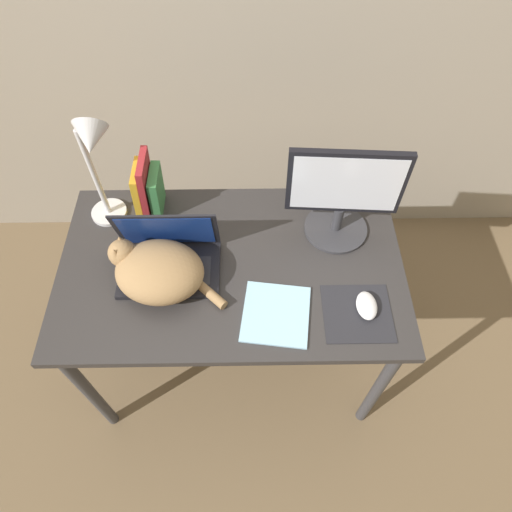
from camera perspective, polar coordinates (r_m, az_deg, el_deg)
ground_plane at (r=2.14m, az=-2.34°, el=-20.78°), size 12.00×12.00×0.00m
desk at (r=1.66m, az=-3.01°, el=-2.73°), size 1.20×0.72×0.76m
laptop at (r=1.57m, az=-10.80°, el=-0.22°), size 0.34×0.23×0.23m
cat at (r=1.51m, az=-12.25°, el=-1.76°), size 0.39×0.29×0.15m
external_monitor at (r=1.56m, az=10.87°, el=7.59°), size 0.38×0.23×0.37m
mousepad at (r=1.52m, az=12.55°, el=-6.98°), size 0.22×0.21×0.00m
computer_mouse at (r=1.52m, az=13.66°, el=-6.04°), size 0.07×0.10×0.03m
book_row at (r=1.71m, az=-13.38°, el=8.15°), size 0.10×0.15×0.24m
desk_lamp at (r=1.56m, az=-19.58°, el=11.63°), size 0.17×0.17×0.46m
notepad at (r=1.48m, az=2.50°, el=-7.24°), size 0.24×0.25×0.01m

